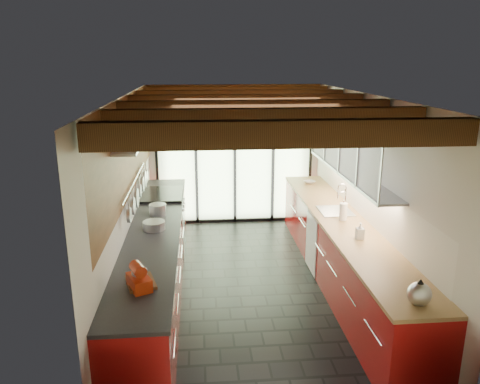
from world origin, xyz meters
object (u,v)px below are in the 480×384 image
at_px(kettle, 419,293).
at_px(bowl, 309,182).
at_px(stand_mixer, 139,278).
at_px(soap_bottle, 360,231).
at_px(paper_towel, 343,212).

xyz_separation_m(kettle, bowl, (0.00, 4.24, -0.09)).
distance_m(stand_mixer, soap_bottle, 2.75).
distance_m(kettle, soap_bottle, 1.59).
xyz_separation_m(stand_mixer, soap_bottle, (2.54, 1.06, -0.00)).
height_order(kettle, bowl, kettle).
bearing_deg(soap_bottle, kettle, -90.00).
bearing_deg(soap_bottle, paper_towel, 90.00).
relative_size(paper_towel, soap_bottle, 1.39).
bearing_deg(kettle, stand_mixer, 168.22).
bearing_deg(bowl, paper_towel, -90.00).
distance_m(soap_bottle, bowl, 2.65).
height_order(kettle, soap_bottle, kettle).
distance_m(paper_towel, bowl, 1.97).
bearing_deg(paper_towel, bowl, 90.00).
xyz_separation_m(paper_towel, soap_bottle, (0.00, -0.69, -0.02)).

